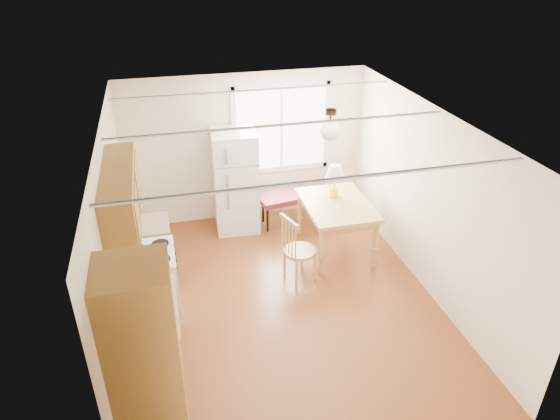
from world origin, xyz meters
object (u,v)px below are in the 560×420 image
object	(u,v)px
refrigerator	(235,181)
bench	(295,196)
chair	(294,246)
dining_table	(337,209)

from	to	relation	value
refrigerator	bench	distance (m)	1.05
refrigerator	chair	xyz separation A→B (m)	(0.52, -1.72, -0.26)
bench	chair	bearing A→B (deg)	-115.25
chair	refrigerator	bearing A→B (deg)	88.55
refrigerator	dining_table	world-z (taller)	refrigerator
dining_table	chair	bearing A→B (deg)	-141.91
refrigerator	bench	bearing A→B (deg)	-4.38
bench	dining_table	world-z (taller)	dining_table
dining_table	chair	world-z (taller)	chair
dining_table	refrigerator	bearing A→B (deg)	142.67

